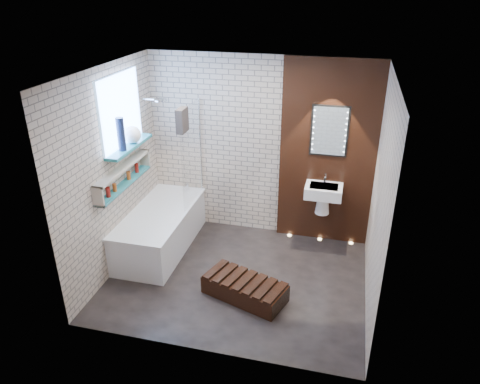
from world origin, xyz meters
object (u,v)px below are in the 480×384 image
(bathtub, at_px, (161,229))
(washbasin, at_px, (323,195))
(bath_screen, at_px, (192,155))
(led_mirror, at_px, (329,131))
(walnut_step, at_px, (245,289))

(bathtub, xyz_separation_m, washbasin, (2.17, 0.62, 0.50))
(washbasin, bearing_deg, bath_screen, -174.22)
(bath_screen, relative_size, led_mirror, 2.00)
(walnut_step, bearing_deg, bath_screen, 130.35)
(washbasin, height_order, led_mirror, led_mirror)
(led_mirror, bearing_deg, bathtub, -160.22)
(led_mirror, distance_m, walnut_step, 2.34)
(bathtub, xyz_separation_m, bath_screen, (0.35, 0.44, 0.99))
(bath_screen, bearing_deg, bathtub, -128.90)
(bathtub, relative_size, walnut_step, 1.76)
(bath_screen, xyz_separation_m, washbasin, (1.82, 0.18, -0.49))
(washbasin, height_order, walnut_step, washbasin)
(bath_screen, distance_m, led_mirror, 1.89)
(bathtub, bearing_deg, washbasin, 16.01)
(walnut_step, bearing_deg, washbasin, 61.63)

